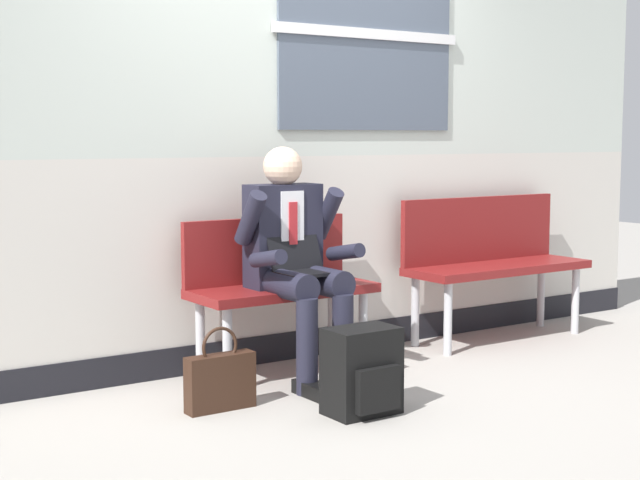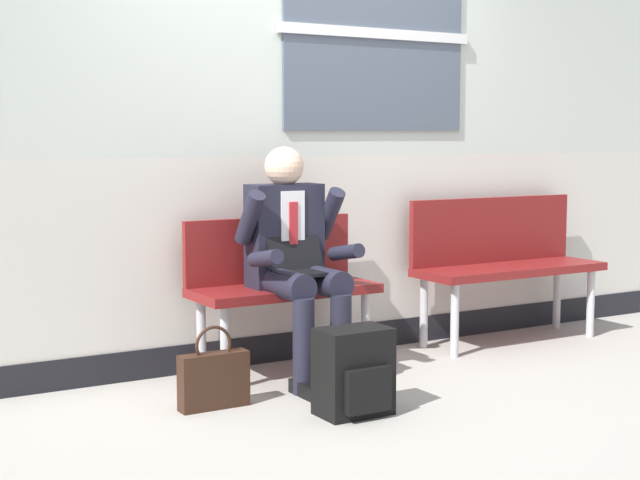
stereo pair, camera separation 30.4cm
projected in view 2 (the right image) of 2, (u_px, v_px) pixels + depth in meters
name	position (u px, v px, depth m)	size (l,w,h in m)	color
ground_plane	(344.00, 380.00, 5.07)	(18.00, 18.00, 0.00)	#9E9991
station_wall	(288.00, 122.00, 5.46)	(5.85, 0.17, 2.75)	beige
bench_with_person	(279.00, 280.00, 5.20)	(1.01, 0.42, 0.85)	maroon
bench_empty	(503.00, 256.00, 6.02)	(1.27, 0.42, 0.90)	maroon
person_seated	(296.00, 257.00, 5.02)	(0.57, 0.70, 1.24)	#1E1E2D
backpack	(354.00, 372.00, 4.42)	(0.33, 0.26, 0.41)	black
handbag	(214.00, 378.00, 4.53)	(0.34, 0.09, 0.40)	#331E14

